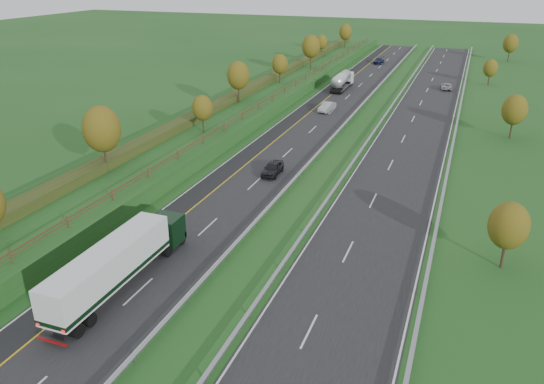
{
  "coord_description": "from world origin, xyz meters",
  "views": [
    {
      "loc": [
        23.46,
        -18.25,
        23.54
      ],
      "look_at": [
        5.87,
        28.61,
        2.2
      ],
      "focal_mm": 35.0,
      "sensor_mm": 36.0,
      "label": 1
    }
  ],
  "objects": [
    {
      "name": "trees_far",
      "position": [
        29.8,
        89.21,
        4.25
      ],
      "size": [
        8.45,
        118.6,
        7.12
      ],
      "color": "#2D2116",
      "rests_on": "ground"
    },
    {
      "name": "ground",
      "position": [
        8.0,
        55.0,
        0.0
      ],
      "size": [
        400.0,
        400.0,
        0.0
      ],
      "primitive_type": "plane",
      "color": "#1C4D1B",
      "rests_on": "ground"
    },
    {
      "name": "outer_barrier_far",
      "position": [
        22.3,
        60.0,
        0.62
      ],
      "size": [
        0.32,
        200.0,
        0.71
      ],
      "color": "gray",
      "rests_on": "ground"
    },
    {
      "name": "far_carriageway",
      "position": [
        16.5,
        60.0,
        0.02
      ],
      "size": [
        10.5,
        200.0,
        0.04
      ],
      "primitive_type": "cube",
      "color": "black",
      "rests_on": "ground"
    },
    {
      "name": "car_silver_mid",
      "position": [
        0.38,
        70.79,
        0.83
      ],
      "size": [
        2.26,
        4.99,
        1.59
      ],
      "primitive_type": "imported",
      "rotation": [
        0.0,
        0.0,
        -0.12
      ],
      "color": "#A3A2A6",
      "rests_on": "near_carriageway"
    },
    {
      "name": "box_lorry",
      "position": [
        -0.34,
        11.06,
        2.33
      ],
      "size": [
        2.58,
        16.28,
        4.06
      ],
      "color": "black",
      "rests_on": "near_carriageway"
    },
    {
      "name": "car_small_far",
      "position": [
        0.07,
        123.88,
        0.77
      ],
      "size": [
        2.19,
        5.11,
        1.47
      ],
      "primitive_type": "imported",
      "rotation": [
        0.0,
        0.0,
        -0.03
      ],
      "color": "#141B41",
      "rests_on": "near_carriageway"
    },
    {
      "name": "hard_shoulder",
      "position": [
        -3.75,
        60.0,
        0.02
      ],
      "size": [
        3.0,
        200.0,
        0.04
      ],
      "primitive_type": "cube",
      "color": "black",
      "rests_on": "ground"
    },
    {
      "name": "car_dark_near",
      "position": [
        2.21,
        38.55,
        0.83
      ],
      "size": [
        2.01,
        4.68,
        1.57
      ],
      "primitive_type": "imported",
      "rotation": [
        0.0,
        0.0,
        0.03
      ],
      "color": "black",
      "rests_on": "near_carriageway"
    },
    {
      "name": "near_carriageway",
      "position": [
        0.0,
        60.0,
        0.02
      ],
      "size": [
        10.5,
        200.0,
        0.04
      ],
      "primitive_type": "cube",
      "color": "black",
      "rests_on": "ground"
    },
    {
      "name": "median_barrier_far",
      "position": [
        10.8,
        60.0,
        0.61
      ],
      "size": [
        0.32,
        200.0,
        0.71
      ],
      "color": "gray",
      "rests_on": "ground"
    },
    {
      "name": "road_tanker",
      "position": [
        -1.56,
        89.84,
        1.86
      ],
      "size": [
        2.4,
        11.22,
        3.46
      ],
      "color": "silver",
      "rests_on": "near_carriageway"
    },
    {
      "name": "lane_markings",
      "position": [
        6.4,
        59.88,
        0.05
      ],
      "size": [
        26.75,
        200.0,
        0.01
      ],
      "color": "silver",
      "rests_on": "near_carriageway"
    },
    {
      "name": "car_oncoming",
      "position": [
        18.87,
        97.01,
        0.69
      ],
      "size": [
        2.54,
        4.84,
        1.3
      ],
      "primitive_type": "imported",
      "rotation": [
        0.0,
        0.0,
        3.22
      ],
      "color": "#A5A5AA",
      "rests_on": "far_carriageway"
    },
    {
      "name": "trees_left",
      "position": [
        -12.64,
        56.63,
        6.37
      ],
      "size": [
        6.64,
        164.3,
        7.66
      ],
      "color": "#2D2116",
      "rests_on": "embankment_left"
    },
    {
      "name": "fence_left",
      "position": [
        -8.5,
        59.59,
        2.73
      ],
      "size": [
        0.12,
        189.06,
        1.2
      ],
      "color": "#422B19",
      "rests_on": "embankment_left"
    },
    {
      "name": "hedge_left",
      "position": [
        -15.0,
        60.0,
        2.55
      ],
      "size": [
        2.2,
        180.0,
        1.1
      ],
      "primitive_type": "cube",
      "color": "#273616",
      "rests_on": "embankment_left"
    },
    {
      "name": "embankment_left",
      "position": [
        -13.0,
        60.0,
        1.0
      ],
      "size": [
        12.0,
        200.0,
        2.0
      ],
      "primitive_type": "cube",
      "color": "#1C4D1B",
      "rests_on": "ground"
    },
    {
      "name": "median_barrier_near",
      "position": [
        5.7,
        60.0,
        0.61
      ],
      "size": [
        0.32,
        200.0,
        0.71
      ],
      "color": "gray",
      "rests_on": "ground"
    }
  ]
}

